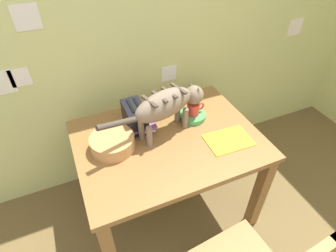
# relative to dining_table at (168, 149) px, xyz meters

# --- Properties ---
(wall_rear) EXTENTS (4.99, 0.11, 2.50)m
(wall_rear) POSITION_rel_dining_table_xyz_m (-0.15, 0.60, 0.62)
(wall_rear) COLOR #CED280
(wall_rear) RESTS_ON ground_plane
(dining_table) EXTENTS (1.12, 0.84, 0.72)m
(dining_table) POSITION_rel_dining_table_xyz_m (0.00, 0.00, 0.00)
(dining_table) COLOR olive
(dining_table) RESTS_ON ground_plane
(cat) EXTENTS (0.71, 0.25, 0.30)m
(cat) POSITION_rel_dining_table_xyz_m (0.03, 0.07, 0.30)
(cat) COLOR #7D6A57
(cat) RESTS_ON dining_table
(saucer_bowl) EXTENTS (0.18, 0.18, 0.03)m
(saucer_bowl) POSITION_rel_dining_table_xyz_m (0.23, 0.12, 0.11)
(saucer_bowl) COLOR #4A9B55
(saucer_bowl) RESTS_ON dining_table
(coffee_mug) EXTENTS (0.12, 0.08, 0.08)m
(coffee_mug) POSITION_rel_dining_table_xyz_m (0.24, 0.12, 0.17)
(coffee_mug) COLOR red
(coffee_mug) RESTS_ON saucer_bowl
(magazine) EXTENTS (0.28, 0.21, 0.01)m
(magazine) POSITION_rel_dining_table_xyz_m (0.33, -0.16, 0.10)
(magazine) COLOR yellow
(magazine) RESTS_ON dining_table
(book_stack) EXTENTS (0.18, 0.13, 0.05)m
(book_stack) POSITION_rel_dining_table_xyz_m (-0.12, 0.14, 0.12)
(book_stack) COLOR #9A4596
(book_stack) RESTS_ON dining_table
(wicker_basket) EXTENTS (0.26, 0.26, 0.08)m
(wicker_basket) POSITION_rel_dining_table_xyz_m (-0.33, 0.06, 0.14)
(wicker_basket) COLOR tan
(wicker_basket) RESTS_ON dining_table
(toaster) EXTENTS (0.12, 0.20, 0.18)m
(toaster) POSITION_rel_dining_table_xyz_m (-0.15, 0.18, 0.18)
(toaster) COLOR black
(toaster) RESTS_ON dining_table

